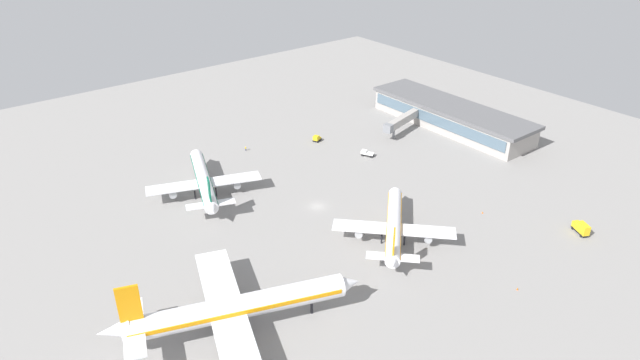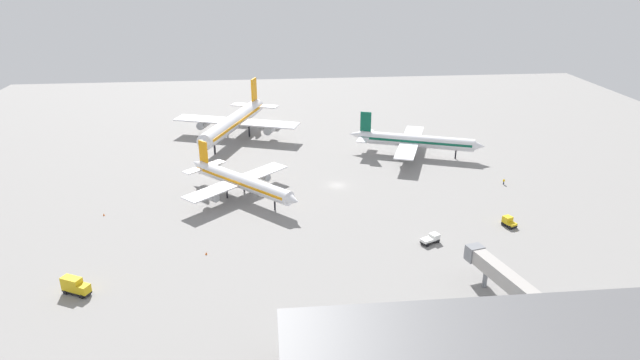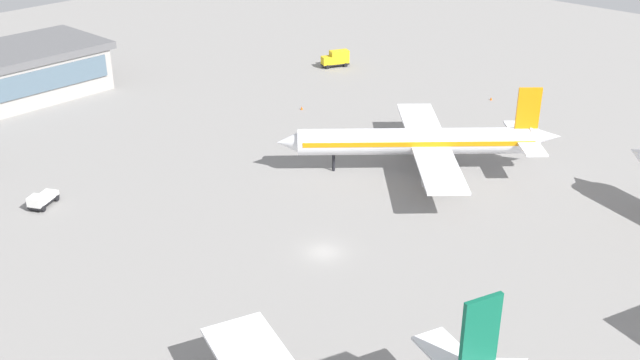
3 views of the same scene
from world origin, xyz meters
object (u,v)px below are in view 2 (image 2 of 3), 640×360
at_px(airplane_distant, 241,181).
at_px(baggage_tug, 509,222).
at_px(airplane_taxiing, 414,141).
at_px(safety_cone_near_gate, 206,253).
at_px(ground_crew_worker, 504,181).
at_px(safety_cone_mid_apron, 104,214).
at_px(airplane_at_gate, 234,121).
at_px(pushback_tractor, 431,239).
at_px(catering_truck, 75,286).

distance_m(airplane_distant, baggage_tug, 67.27).
xyz_separation_m(airplane_taxiing, safety_cone_near_gate, (-60.09, -57.46, -4.45)).
height_order(airplane_distant, baggage_tug, airplane_distant).
distance_m(airplane_taxiing, airplane_distant, 60.26).
bearing_deg(ground_crew_worker, safety_cone_mid_apron, -64.70).
relative_size(airplane_at_gate, ground_crew_worker, 32.11).
distance_m(baggage_tug, safety_cone_near_gate, 69.87).
xyz_separation_m(baggage_tug, ground_crew_worker, (9.31, 24.70, -0.31)).
bearing_deg(baggage_tug, airplane_distant, 46.86).
height_order(airplane_at_gate, ground_crew_worker, airplane_at_gate).
bearing_deg(airplane_taxiing, pushback_tractor, -80.15).
xyz_separation_m(pushback_tractor, baggage_tug, (20.46, 6.16, 0.19)).
distance_m(catering_truck, baggage_tug, 94.51).
xyz_separation_m(pushback_tractor, safety_cone_near_gate, (-49.11, -0.30, -0.67)).
distance_m(airplane_at_gate, ground_crew_worker, 90.91).
distance_m(airplane_at_gate, pushback_tractor, 92.83).
xyz_separation_m(airplane_at_gate, safety_cone_near_gate, (-2.73, -80.55, -5.84)).
bearing_deg(baggage_tug, safety_cone_mid_apron, 58.18).
height_order(airplane_taxiing, pushback_tractor, airplane_taxiing).
relative_size(catering_truck, ground_crew_worker, 3.50).
bearing_deg(pushback_tractor, safety_cone_near_gate, 152.61).
bearing_deg(safety_cone_mid_apron, airplane_at_gate, 63.43).
relative_size(airplane_taxiing, pushback_tractor, 8.64).
bearing_deg(catering_truck, airplane_distant, 82.06).
height_order(catering_truck, baggage_tug, catering_truck).
distance_m(airplane_taxiing, safety_cone_mid_apron, 93.96).
distance_m(airplane_at_gate, airplane_taxiing, 61.85).
height_order(airplane_at_gate, safety_cone_mid_apron, airplane_at_gate).
distance_m(airplane_at_gate, safety_cone_near_gate, 80.81).
relative_size(airplane_taxiing, catering_truck, 7.05).
height_order(airplane_taxiing, catering_truck, airplane_taxiing).
xyz_separation_m(airplane_taxiing, baggage_tug, (9.48, -51.00, -3.59)).
bearing_deg(ground_crew_worker, pushback_tractor, -23.79).
xyz_separation_m(catering_truck, ground_crew_worker, (101.91, 43.59, -0.85)).
bearing_deg(airplane_taxiing, airplane_distant, -131.94).
relative_size(baggage_tug, ground_crew_worker, 2.21).
distance_m(airplane_taxiing, catering_truck, 108.64).
bearing_deg(catering_truck, airplane_at_gate, 101.60).
xyz_separation_m(airplane_distant, safety_cone_mid_apron, (-33.25, -8.07, -4.18)).
relative_size(baggage_tug, safety_cone_mid_apron, 6.14).
height_order(airplane_taxiing, safety_cone_near_gate, airplane_taxiing).
bearing_deg(safety_cone_mid_apron, safety_cone_near_gate, -39.13).
xyz_separation_m(airplane_at_gate, pushback_tractor, (46.37, -80.25, -5.17)).
distance_m(airplane_at_gate, baggage_tug, 99.91).
bearing_deg(ground_crew_worker, baggage_tug, -0.46).
bearing_deg(baggage_tug, safety_cone_near_gate, 72.48).
bearing_deg(catering_truck, airplane_taxiing, 67.15).
height_order(baggage_tug, safety_cone_mid_apron, baggage_tug).
xyz_separation_m(ground_crew_worker, safety_cone_mid_apron, (-105.57, -9.44, -0.55)).
height_order(airplane_at_gate, baggage_tug, airplane_at_gate).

